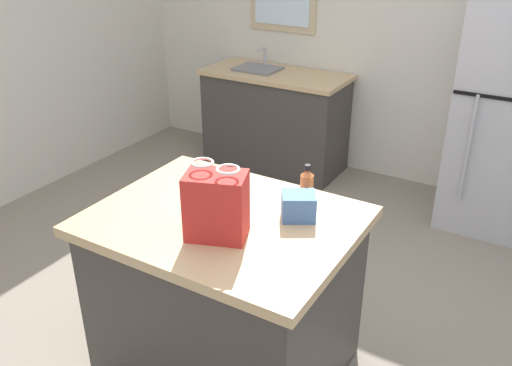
% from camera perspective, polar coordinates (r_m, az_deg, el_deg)
% --- Properties ---
extents(ground, '(6.57, 6.57, 0.00)m').
position_cam_1_polar(ground, '(3.36, 1.73, -14.70)').
color(ground, gray).
extents(back_wall, '(5.48, 0.13, 2.66)m').
position_cam_1_polar(back_wall, '(4.90, 16.29, 15.02)').
color(back_wall, silver).
rests_on(back_wall, ground).
extents(kitchen_island, '(1.23, 0.96, 0.92)m').
position_cam_1_polar(kitchen_island, '(2.84, -3.16, -11.54)').
color(kitchen_island, '#423D38').
rests_on(kitchen_island, ground).
extents(sink_counter, '(1.34, 0.61, 1.10)m').
position_cam_1_polar(sink_counter, '(5.20, 1.96, 6.74)').
color(sink_counter, '#423D38').
rests_on(sink_counter, ground).
extents(shopping_bag, '(0.31, 0.25, 0.35)m').
position_cam_1_polar(shopping_bag, '(2.36, -4.17, -2.34)').
color(shopping_bag, red).
rests_on(shopping_bag, kitchen_island).
extents(small_box, '(0.20, 0.19, 0.13)m').
position_cam_1_polar(small_box, '(2.55, 4.47, -2.43)').
color(small_box, '#4775B7').
rests_on(small_box, kitchen_island).
extents(bottle, '(0.06, 0.06, 0.21)m').
position_cam_1_polar(bottle, '(2.67, 5.33, -0.35)').
color(bottle, '#C66633').
rests_on(bottle, kitchen_island).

